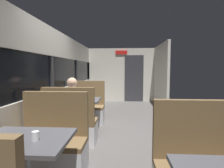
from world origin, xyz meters
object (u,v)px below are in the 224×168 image
object	(u,v)px
bench_mid_window_facing_end	(71,127)
dining_table_mid_window	(80,104)
bench_near_window_facing_entry	(52,148)
bench_mid_window_facing_entry	(86,110)
coffee_cup_secondary	(35,136)
dining_table_near_window	(25,148)
coffee_cup_primary	(73,97)
seated_passenger	(72,115)

from	to	relation	value
bench_mid_window_facing_end	dining_table_mid_window	bearing A→B (deg)	90.00
bench_near_window_facing_entry	bench_mid_window_facing_entry	size ratio (longest dim) A/B	1.00
coffee_cup_secondary	bench_mid_window_facing_entry	bearing A→B (deg)	92.63
dining_table_near_window	coffee_cup_primary	bearing A→B (deg)	93.52
bench_mid_window_facing_end	coffee_cup_primary	distance (m)	0.84
coffee_cup_primary	coffee_cup_secondary	xyz separation A→B (m)	(0.28, -2.37, 0.00)
bench_mid_window_facing_end	coffee_cup_secondary	bearing A→B (deg)	-85.18
dining_table_near_window	seated_passenger	bearing A→B (deg)	90.00
bench_near_window_facing_entry	bench_mid_window_facing_end	bearing A→B (deg)	90.00
dining_table_mid_window	coffee_cup_secondary	distance (m)	2.39
dining_table_near_window	seated_passenger	world-z (taller)	seated_passenger
dining_table_near_window	bench_near_window_facing_entry	size ratio (longest dim) A/B	0.82
dining_table_mid_window	coffee_cup_primary	bearing A→B (deg)	-177.90
bench_mid_window_facing_entry	seated_passenger	world-z (taller)	seated_passenger
dining_table_near_window	bench_near_window_facing_entry	bearing A→B (deg)	90.00
dining_table_mid_window	bench_mid_window_facing_end	distance (m)	0.77
bench_near_window_facing_entry	bench_mid_window_facing_end	world-z (taller)	same
coffee_cup_primary	seated_passenger	bearing A→B (deg)	-77.05
dining_table_mid_window	bench_mid_window_facing_entry	size ratio (longest dim) A/B	0.82
dining_table_near_window	coffee_cup_primary	size ratio (longest dim) A/B	10.00
dining_table_mid_window	bench_mid_window_facing_entry	distance (m)	0.77
seated_passenger	bench_mid_window_facing_entry	bearing A→B (deg)	90.00
bench_near_window_facing_entry	dining_table_mid_window	distance (m)	1.66
coffee_cup_secondary	dining_table_near_window	bearing A→B (deg)	160.78
dining_table_near_window	bench_mid_window_facing_end	xyz separation A→B (m)	(0.00, 1.63, -0.31)
dining_table_mid_window	bench_mid_window_facing_end	bearing A→B (deg)	-90.00
bench_near_window_facing_entry	seated_passenger	size ratio (longest dim) A/B	0.87
dining_table_near_window	coffee_cup_primary	distance (m)	2.33
seated_passenger	coffee_cup_secondary	bearing A→B (deg)	-85.38
seated_passenger	coffee_cup_primary	world-z (taller)	seated_passenger
bench_near_window_facing_entry	seated_passenger	bearing A→B (deg)	90.00
seated_passenger	coffee_cup_secondary	world-z (taller)	seated_passenger
bench_mid_window_facing_entry	coffee_cup_secondary	size ratio (longest dim) A/B	12.22
dining_table_near_window	coffee_cup_secondary	xyz separation A→B (m)	(0.14, -0.05, 0.15)
seated_passenger	dining_table_near_window	bearing A→B (deg)	-90.00
coffee_cup_primary	coffee_cup_secondary	size ratio (longest dim) A/B	1.00
seated_passenger	coffee_cup_secondary	size ratio (longest dim) A/B	14.00
coffee_cup_primary	coffee_cup_secondary	distance (m)	2.39
bench_near_window_facing_entry	coffee_cup_primary	distance (m)	1.69
bench_near_window_facing_entry	dining_table_mid_window	xyz separation A→B (m)	(0.00, 1.63, 0.31)
dining_table_near_window	coffee_cup_primary	world-z (taller)	coffee_cup_primary
bench_mid_window_facing_end	dining_table_near_window	bearing A→B (deg)	-90.00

